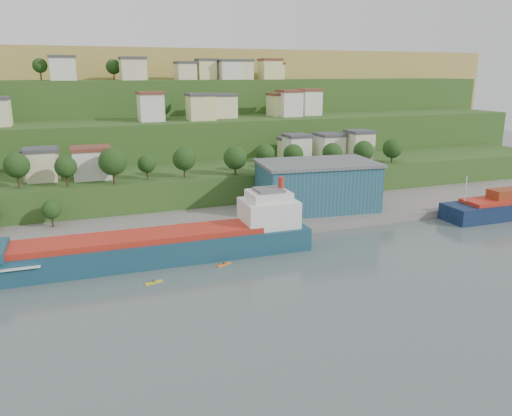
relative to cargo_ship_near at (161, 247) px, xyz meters
name	(u,v)px	position (x,y,z in m)	size (l,w,h in m)	color
ground	(239,268)	(13.57, -10.20, -2.80)	(500.00, 500.00, 0.00)	#475653
quay	(277,221)	(33.57, 17.80, -2.80)	(220.00, 26.00, 4.00)	slate
hillside	(131,150)	(13.60, 158.49, -2.71)	(360.00, 210.98, 96.00)	#284719
cargo_ship_near	(161,247)	(0.00, 0.00, 0.00)	(68.37, 12.17, 17.52)	#143A4C
warehouse	(317,185)	(45.70, 18.83, 5.64)	(32.90, 22.30, 12.80)	#1D4957
kayak_orange	(224,264)	(11.29, -7.48, -2.55)	(3.34, 1.75, 0.84)	orange
kayak_yellow	(154,282)	(-3.56, -11.49, -2.55)	(3.42, 1.39, 0.84)	gold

